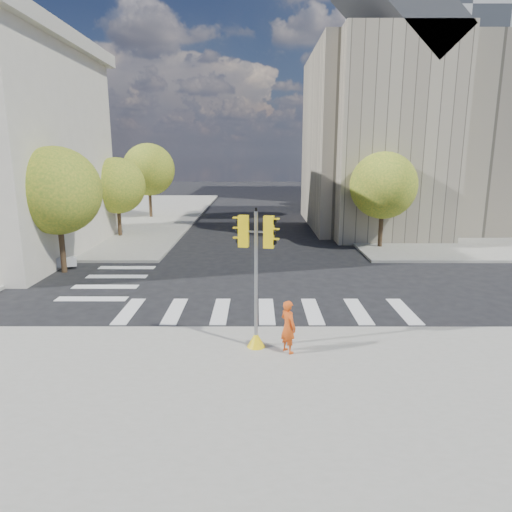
{
  "coord_description": "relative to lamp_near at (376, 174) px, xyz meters",
  "views": [
    {
      "loc": [
        -0.49,
        -18.96,
        6.07
      ],
      "look_at": [
        -0.51,
        -1.46,
        2.1
      ],
      "focal_mm": 32.0,
      "sensor_mm": 36.0,
      "label": 1
    }
  ],
  "objects": [
    {
      "name": "tree_lw_near",
      "position": [
        -18.5,
        -10.0,
        -0.38
      ],
      "size": [
        4.4,
        4.4,
        6.41
      ],
      "color": "#382616",
      "rests_on": "ground"
    },
    {
      "name": "tree_lw_mid",
      "position": [
        -18.5,
        0.0,
        -0.82
      ],
      "size": [
        4.0,
        4.0,
        5.77
      ],
      "color": "#382616",
      "rests_on": "ground"
    },
    {
      "name": "tree_re_mid",
      "position": [
        -0.5,
        8.0,
        -0.23
      ],
      "size": [
        4.6,
        4.6,
        6.66
      ],
      "color": "#382616",
      "rests_on": "ground"
    },
    {
      "name": "tree_lw_far",
      "position": [
        -18.5,
        10.0,
        -0.04
      ],
      "size": [
        4.8,
        4.8,
        6.95
      ],
      "color": "#382616",
      "rests_on": "ground"
    },
    {
      "name": "lamp_far",
      "position": [
        0.0,
        14.0,
        0.0
      ],
      "size": [
        0.35,
        0.18,
        8.11
      ],
      "color": "black",
      "rests_on": "sidewalk_far_right"
    },
    {
      "name": "sidewalk_far_right",
      "position": [
        12.0,
        12.0,
        -4.5
      ],
      "size": [
        28.0,
        40.0,
        0.15
      ],
      "primitive_type": "cube",
      "color": "gray",
      "rests_on": "ground"
    },
    {
      "name": "ground",
      "position": [
        -8.0,
        -14.0,
        -4.58
      ],
      "size": [
        160.0,
        160.0,
        0.0
      ],
      "primitive_type": "plane",
      "color": "black",
      "rests_on": "ground"
    },
    {
      "name": "sidewalk_near",
      "position": [
        -8.0,
        -25.0,
        -4.5
      ],
      "size": [
        30.0,
        14.0,
        0.15
      ],
      "primitive_type": "cube",
      "color": "gray",
      "rests_on": "ground"
    },
    {
      "name": "tree_re_far",
      "position": [
        -0.5,
        20.0,
        -0.71
      ],
      "size": [
        4.0,
        4.0,
        5.88
      ],
      "color": "#382616",
      "rests_on": "ground"
    },
    {
      "name": "tree_re_near",
      "position": [
        -0.5,
        -4.0,
        -0.53
      ],
      "size": [
        4.2,
        4.2,
        6.16
      ],
      "color": "#382616",
      "rests_on": "ground"
    },
    {
      "name": "photographer",
      "position": [
        -7.54,
        -20.07,
        -3.61
      ],
      "size": [
        0.67,
        0.71,
        1.63
      ],
      "primitive_type": "imported",
      "rotation": [
        0.0,
        0.0,
        2.2
      ],
      "color": "#DA4D14",
      "rests_on": "sidewalk_near"
    },
    {
      "name": "planter_wall",
      "position": [
        -21.0,
        -10.16,
        -4.18
      ],
      "size": [
        5.82,
        2.29,
        0.5
      ],
      "primitive_type": "cube",
      "rotation": [
        0.0,
        0.0,
        0.32
      ],
      "color": "silver",
      "rests_on": "sidewalk_left_near"
    },
    {
      "name": "traffic_signal",
      "position": [
        -8.51,
        -19.68,
        -2.59
      ],
      "size": [
        1.08,
        0.56,
        4.36
      ],
      "rotation": [
        0.0,
        0.0,
        -0.19
      ],
      "color": "yellow",
      "rests_on": "sidewalk_near"
    },
    {
      "name": "lamp_near",
      "position": [
        0.0,
        0.0,
        0.0
      ],
      "size": [
        0.35,
        0.18,
        8.11
      ],
      "color": "black",
      "rests_on": "sidewalk_far_right"
    },
    {
      "name": "sidewalk_far_left",
      "position": [
        -28.0,
        12.0,
        -4.5
      ],
      "size": [
        28.0,
        40.0,
        0.15
      ],
      "primitive_type": "cube",
      "color": "gray",
      "rests_on": "ground"
    },
    {
      "name": "civic_building",
      "position": [
        7.59,
        5.12,
        2.68
      ],
      "size": [
        26.0,
        16.0,
        19.39
      ],
      "color": "gray",
      "rests_on": "ground"
    },
    {
      "name": "office_tower",
      "position": [
        14.0,
        28.0,
        10.42
      ],
      "size": [
        20.0,
        18.0,
        30.0
      ],
      "primitive_type": "cube",
      "color": "#9EA0A3",
      "rests_on": "ground"
    }
  ]
}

